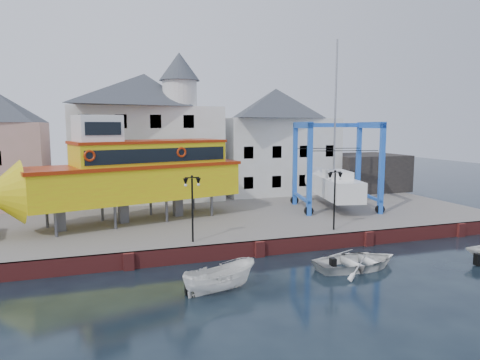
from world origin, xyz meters
name	(u,v)px	position (x,y,z in m)	size (l,w,h in m)	color
ground	(259,257)	(0.00, 0.00, 0.00)	(140.00, 140.00, 0.00)	black
hardstanding	(215,215)	(0.00, 11.00, 0.50)	(44.00, 22.00, 1.00)	slate
quay_wall	(259,248)	(0.00, 0.10, 0.50)	(44.00, 0.47, 1.00)	maroon
building_white_main	(147,135)	(-4.87, 18.39, 7.34)	(14.00, 8.30, 14.00)	silver
building_white_right	(275,141)	(9.00, 19.00, 6.60)	(12.00, 8.00, 11.20)	silver
shed_dark	(363,172)	(19.00, 17.00, 3.00)	(8.00, 7.00, 4.00)	black
lamp_post_left	(192,192)	(-4.00, 1.20, 4.17)	(1.12, 0.32, 4.20)	black
lamp_post_right	(335,185)	(6.00, 1.20, 4.17)	(1.12, 0.32, 4.20)	black
tour_boat	(123,173)	(-7.80, 8.02, 4.75)	(18.75, 9.14, 7.95)	#59595E
travel_lift	(332,180)	(10.18, 8.74, 3.41)	(7.69, 9.89, 14.49)	blue
motorboat_a	(220,291)	(-3.88, -4.71, 0.00)	(1.52, 4.04, 1.56)	white
motorboat_b	(357,268)	(4.63, -3.83, 0.00)	(3.73, 5.22, 1.08)	white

